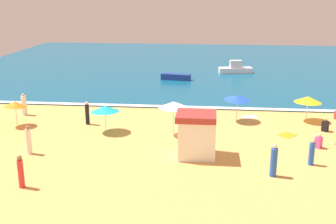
# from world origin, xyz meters

# --- Properties ---
(ground_plane) EXTENTS (60.00, 60.00, 0.00)m
(ground_plane) POSITION_xyz_m (0.00, 0.00, 0.00)
(ground_plane) COLOR #E0A856
(ocean_water) EXTENTS (60.00, 44.00, 0.10)m
(ocean_water) POSITION_xyz_m (0.00, 28.00, 0.05)
(ocean_water) COLOR #0F567A
(ocean_water) RESTS_ON ground_plane
(wave_breaker_foam) EXTENTS (57.00, 0.70, 0.01)m
(wave_breaker_foam) POSITION_xyz_m (0.00, 6.30, 0.10)
(wave_breaker_foam) COLOR white
(wave_breaker_foam) RESTS_ON ocean_water
(lifeguard_cabana) EXTENTS (2.35, 2.20, 2.69)m
(lifeguard_cabana) POSITION_xyz_m (0.60, -4.41, 1.37)
(lifeguard_cabana) COLOR white
(lifeguard_cabana) RESTS_ON ground_plane
(beach_umbrella_0) EXTENTS (2.19, 2.20, 1.95)m
(beach_umbrella_0) POSITION_xyz_m (-12.76, 0.16, 1.65)
(beach_umbrella_0) COLOR silver
(beach_umbrella_0) RESTS_ON ground_plane
(beach_umbrella_1) EXTENTS (2.86, 2.86, 1.96)m
(beach_umbrella_1) POSITION_xyz_m (8.75, 3.56, 1.70)
(beach_umbrella_1) COLOR silver
(beach_umbrella_1) RESTS_ON ground_plane
(beach_umbrella_4) EXTENTS (2.83, 2.83, 1.95)m
(beach_umbrella_4) POSITION_xyz_m (-5.90, -0.50, 1.69)
(beach_umbrella_4) COLOR silver
(beach_umbrella_4) RESTS_ON ground_plane
(beach_umbrella_6) EXTENTS (2.57, 2.57, 2.34)m
(beach_umbrella_6) POSITION_xyz_m (-1.10, -0.57, 2.12)
(beach_umbrella_6) COLOR silver
(beach_umbrella_6) RESTS_ON ground_plane
(beach_umbrella_7) EXTENTS (2.50, 2.51, 2.08)m
(beach_umbrella_7) POSITION_xyz_m (3.43, 3.01, 1.83)
(beach_umbrella_7) COLOR silver
(beach_umbrella_7) RESTS_ON ground_plane
(beachgoer_0) EXTENTS (0.37, 0.37, 1.74)m
(beachgoer_0) POSITION_xyz_m (-8.00, -9.54, 0.85)
(beachgoer_0) COLOR red
(beachgoer_0) RESTS_ON ground_plane
(beachgoer_2) EXTENTS (0.52, 0.52, 1.83)m
(beachgoer_2) POSITION_xyz_m (4.85, -6.87, 0.86)
(beachgoer_2) COLOR blue
(beachgoer_2) RESTS_ON ground_plane
(beachgoer_4) EXTENTS (0.56, 0.56, 0.93)m
(beachgoer_4) POSITION_xyz_m (9.56, 1.18, 0.40)
(beachgoer_4) COLOR black
(beachgoer_4) RESTS_ON ground_plane
(beachgoer_5) EXTENTS (0.52, 0.52, 0.95)m
(beachgoer_5) POSITION_xyz_m (8.30, -2.26, 0.42)
(beachgoer_5) COLOR #D84CA5
(beachgoer_5) RESTS_ON ground_plane
(beachgoer_6) EXTENTS (0.42, 0.42, 1.75)m
(beachgoer_6) POSITION_xyz_m (-7.67, 1.05, 0.85)
(beachgoer_6) COLOR black
(beachgoer_6) RESTS_ON ground_plane
(beachgoer_7) EXTENTS (0.45, 0.45, 1.80)m
(beachgoer_7) POSITION_xyz_m (-9.53, -5.08, 0.86)
(beachgoer_7) COLOR white
(beachgoer_7) RESTS_ON ground_plane
(beachgoer_8) EXTENTS (0.40, 0.40, 1.78)m
(beachgoer_8) POSITION_xyz_m (-13.41, 2.93, 0.82)
(beachgoer_8) COLOR white
(beachgoer_8) RESTS_ON ground_plane
(beachgoer_9) EXTENTS (0.44, 0.44, 1.54)m
(beachgoer_9) POSITION_xyz_m (7.22, -5.09, 0.72)
(beachgoer_9) COLOR blue
(beachgoer_9) RESTS_ON ground_plane
(beach_towel_0) EXTENTS (1.81, 1.58, 0.01)m
(beach_towel_0) POSITION_xyz_m (0.50, 1.09, 0.01)
(beach_towel_0) COLOR green
(beach_towel_0) RESTS_ON ground_plane
(beach_towel_1) EXTENTS (1.47, 1.48, 0.01)m
(beach_towel_1) POSITION_xyz_m (6.77, 0.02, 0.01)
(beach_towel_1) COLOR orange
(beach_towel_1) RESTS_ON ground_plane
(beach_towel_2) EXTENTS (1.37, 1.17, 0.01)m
(beach_towel_2) POSITION_xyz_m (4.54, 4.21, 0.01)
(beach_towel_2) COLOR white
(beach_towel_2) RESTS_ON ground_plane
(small_boat_0) EXTENTS (4.08, 1.89, 1.52)m
(small_boat_0) POSITION_xyz_m (4.32, 22.32, 0.59)
(small_boat_0) COLOR white
(small_boat_0) RESTS_ON ocean_water
(small_boat_1) EXTENTS (3.33, 1.44, 0.66)m
(small_boat_1) POSITION_xyz_m (-2.46, 17.55, 0.43)
(small_boat_1) COLOR navy
(small_boat_1) RESTS_ON ocean_water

